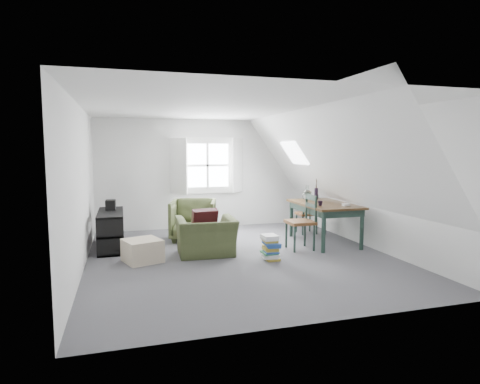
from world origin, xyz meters
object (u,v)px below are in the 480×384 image
object	(u,v)px
ottoman	(143,251)
dining_chair_far	(307,213)
media_shelf	(111,232)
magazine_stack	(271,247)
dining_table	(324,208)
armchair_near	(206,255)
armchair_far	(193,239)
dining_chair_near	(302,221)

from	to	relation	value
ottoman	dining_chair_far	xyz separation A→B (m)	(3.53, 1.24, 0.26)
media_shelf	ottoman	bearing A→B (deg)	-61.00
magazine_stack	dining_table	bearing A→B (deg)	30.62
armchair_near	dining_chair_far	world-z (taller)	dining_chair_far
armchair_far	dining_chair_far	size ratio (longest dim) A/B	1.05
armchair_near	dining_chair_far	xyz separation A→B (m)	(2.45, 1.11, 0.45)
dining_chair_far	media_shelf	bearing A→B (deg)	12.51
media_shelf	dining_chair_far	bearing A→B (deg)	5.76
dining_table	ottoman	bearing A→B (deg)	-170.01
ottoman	dining_chair_near	distance (m)	2.86
ottoman	dining_chair_far	bearing A→B (deg)	19.33
armchair_far	ottoman	xyz separation A→B (m)	(-1.07, -1.36, 0.18)
dining_table	dining_chair_far	distance (m)	0.90
armchair_far	dining_chair_near	bearing A→B (deg)	-21.15
dining_table	dining_chair_far	bearing A→B (deg)	89.90
armchair_far	dining_table	world-z (taller)	dining_table
media_shelf	magazine_stack	bearing A→B (deg)	-27.82
dining_chair_near	armchair_far	bearing A→B (deg)	-107.65
dining_table	media_shelf	bearing A→B (deg)	174.29
armchair_far	media_shelf	distance (m)	1.64
armchair_far	dining_chair_far	bearing A→B (deg)	12.89
dining_table	armchair_far	bearing A→B (deg)	161.48
armchair_near	dining_table	size ratio (longest dim) A/B	0.63
armchair_far	dining_table	distance (m)	2.69
ottoman	magazine_stack	xyz separation A→B (m)	(2.04, -0.48, 0.02)
ottoman	dining_table	distance (m)	3.53
dining_table	dining_chair_far	world-z (taller)	dining_chair_far
dining_table	dining_chair_near	size ratio (longest dim) A/B	1.57
ottoman	dining_table	world-z (taller)	dining_table
dining_chair_far	magazine_stack	size ratio (longest dim) A/B	2.08
ottoman	magazine_stack	world-z (taller)	magazine_stack
dining_chair_near	media_shelf	world-z (taller)	dining_chair_near
media_shelf	magazine_stack	distance (m)	2.97
ottoman	magazine_stack	distance (m)	2.10
dining_table	dining_chair_near	distance (m)	0.73
dining_chair_near	dining_table	bearing A→B (deg)	137.74
ottoman	dining_chair_near	xyz separation A→B (m)	(2.84, 0.03, 0.34)
dining_table	armchair_near	bearing A→B (deg)	-170.34
armchair_far	dining_table	xyz separation A→B (m)	(2.41, -0.99, 0.68)
armchair_near	media_shelf	bearing A→B (deg)	-27.12
media_shelf	armchair_near	bearing A→B (deg)	-26.91
armchair_far	dining_table	bearing A→B (deg)	-6.67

